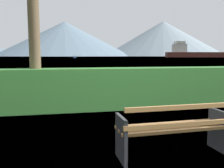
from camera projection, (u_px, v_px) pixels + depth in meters
The scene contains 7 objects.
ground_plane at pixel (171, 155), 3.75m from camera, with size 1400.00×1400.00×0.00m, color #567A38.
water_surface at pixel (66, 57), 302.58m from camera, with size 620.00×620.00×0.00m, color #6B8EA3.
park_bench at pixel (174, 130), 3.64m from camera, with size 1.77×0.63×0.87m.
hedge_row at pixel (121, 88), 7.07m from camera, with size 10.57×0.85×1.19m, color #387A33.
cargo_ship_large at pixel (196, 53), 210.31m from camera, with size 64.06×19.74×14.07m.
fishing_boat_near at pixel (75, 57), 154.37m from camera, with size 1.77×5.77×2.09m.
distant_hills at pixel (76, 41), 558.22m from camera, with size 820.24×379.59×86.84m.
Camera 1 is at (-1.63, -3.33, 1.56)m, focal length 37.94 mm.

